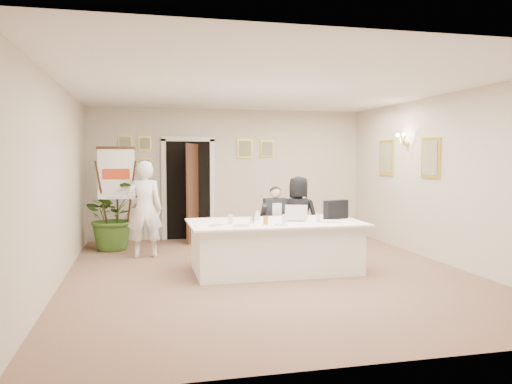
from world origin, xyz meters
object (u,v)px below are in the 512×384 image
object	(u,v)px
laptop	(294,212)
paper_stack	(329,221)
flip_chart	(117,204)
laptop_bag	(336,210)
oj_glass	(266,220)
steel_jug	(252,220)
standing_woman	(298,217)
conference_table	(275,246)
seated_man	(276,222)
standing_man	(145,209)
potted_palm	(114,216)

from	to	relation	value
laptop	paper_stack	distance (m)	0.57
laptop	flip_chart	bearing A→B (deg)	159.42
laptop_bag	paper_stack	world-z (taller)	laptop_bag
oj_glass	steel_jug	xyz separation A→B (m)	(-0.15, 0.22, -0.01)
oj_glass	standing_woman	bearing A→B (deg)	53.47
conference_table	flip_chart	world-z (taller)	flip_chart
flip_chart	standing_woman	size ratio (longest dim) A/B	1.34
seated_man	laptop	distance (m)	0.96
flip_chart	paper_stack	bearing A→B (deg)	-38.98
seated_man	standing_man	bearing A→B (deg)	175.21
standing_man	steel_jug	world-z (taller)	standing_man
laptop_bag	paper_stack	xyz separation A→B (m)	(-0.25, -0.35, -0.14)
conference_table	standing_man	distance (m)	2.53
paper_stack	oj_glass	bearing A→B (deg)	-174.95
seated_man	paper_stack	world-z (taller)	seated_man
laptop_bag	conference_table	bearing A→B (deg)	165.40
paper_stack	laptop	bearing A→B (deg)	147.81
standing_woman	paper_stack	distance (m)	1.11
potted_palm	oj_glass	distance (m)	3.62
paper_stack	oj_glass	world-z (taller)	oj_glass
standing_woman	paper_stack	size ratio (longest dim) A/B	5.19
seated_man	flip_chart	distance (m)	3.08
flip_chart	steel_jug	xyz separation A→B (m)	(2.07, -2.49, -0.06)
conference_table	steel_jug	size ratio (longest dim) A/B	24.00
flip_chart	laptop_bag	xyz separation A→B (m)	(3.49, -2.27, 0.04)
standing_man	potted_palm	bearing A→B (deg)	-56.89
laptop	standing_woman	bearing A→B (deg)	86.85
potted_palm	oj_glass	xyz separation A→B (m)	(2.29, -2.79, 0.19)
standing_man	paper_stack	distance (m)	3.28
potted_palm	steel_jug	world-z (taller)	potted_palm
laptop_bag	oj_glass	distance (m)	1.34
seated_man	standing_woman	size ratio (longest dim) A/B	0.88
conference_table	oj_glass	world-z (taller)	oj_glass
standing_man	laptop_bag	distance (m)	3.32
seated_man	oj_glass	bearing A→B (deg)	-101.43
laptop_bag	oj_glass	bearing A→B (deg)	179.29
standing_man	laptop	bearing A→B (deg)	146.95
flip_chart	paper_stack	xyz separation A→B (m)	(3.24, -2.62, -0.10)
conference_table	standing_man	size ratio (longest dim) A/B	1.55
seated_man	laptop	size ratio (longest dim) A/B	3.53
potted_palm	oj_glass	world-z (taller)	potted_palm
standing_man	steel_jug	xyz separation A→B (m)	(1.57, -1.67, -0.02)
potted_palm	paper_stack	bearing A→B (deg)	-39.20
standing_woman	seated_man	bearing A→B (deg)	13.43
standing_woman	oj_glass	distance (m)	1.49
seated_man	steel_jug	size ratio (longest dim) A/B	11.56
conference_table	seated_man	bearing A→B (deg)	74.00
laptop_bag	paper_stack	bearing A→B (deg)	-145.32
standing_woman	potted_palm	world-z (taller)	standing_woman
paper_stack	oj_glass	distance (m)	1.02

